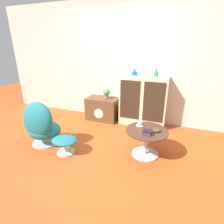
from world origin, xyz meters
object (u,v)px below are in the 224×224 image
at_px(ottoman, 65,142).
at_px(coffee_table, 146,139).
at_px(egg_chair, 41,125).
at_px(sideboard, 143,101).
at_px(book_stack, 147,132).
at_px(teacup, 140,124).
at_px(tv_console, 103,109).
at_px(vase_leftmost, 134,73).
at_px(vase_inner_left, 156,74).
at_px(bowl, 157,130).
at_px(potted_plant, 106,93).

height_order(ottoman, coffee_table, coffee_table).
relative_size(egg_chair, coffee_table, 1.25).
distance_m(sideboard, book_stack, 1.33).
bearing_deg(ottoman, teacup, 26.09).
relative_size(sideboard, book_stack, 7.75).
relative_size(sideboard, teacup, 9.64).
distance_m(sideboard, tv_console, 0.99).
distance_m(vase_leftmost, vase_inner_left, 0.44).
height_order(egg_chair, coffee_table, egg_chair).
distance_m(vase_leftmost, teacup, 1.29).
bearing_deg(tv_console, vase_leftmost, 3.56).
distance_m(vase_inner_left, bowl, 1.34).
bearing_deg(tv_console, potted_plant, 0.37).
relative_size(sideboard, tv_console, 1.49).
bearing_deg(ottoman, potted_plant, 86.11).
relative_size(vase_inner_left, book_stack, 1.14).
xyz_separation_m(egg_chair, bowl, (1.93, 0.37, 0.09)).
bearing_deg(teacup, potted_plant, 135.44).
height_order(sideboard, vase_leftmost, vase_leftmost).
distance_m(coffee_table, bowl, 0.22).
bearing_deg(egg_chair, book_stack, 6.59).
xyz_separation_m(coffee_table, teacup, (-0.14, 0.12, 0.18)).
relative_size(vase_leftmost, bowl, 1.07).
relative_size(sideboard, coffee_table, 1.64).
relative_size(tv_console, coffee_table, 1.10).
height_order(vase_inner_left, book_stack, vase_inner_left).
bearing_deg(vase_leftmost, bowl, -59.21).
xyz_separation_m(book_stack, bowl, (0.13, 0.16, -0.02)).
bearing_deg(teacup, egg_chair, -164.27).
bearing_deg(sideboard, bowl, -68.14).
distance_m(coffee_table, teacup, 0.25).
distance_m(potted_plant, teacup, 1.42).
bearing_deg(vase_inner_left, teacup, -93.15).
relative_size(ottoman, bowl, 3.44).
xyz_separation_m(sideboard, egg_chair, (-1.48, -1.49, -0.17)).
bearing_deg(teacup, vase_leftmost, 110.35).
bearing_deg(teacup, coffee_table, -40.10).
bearing_deg(bowl, book_stack, -128.00).
height_order(tv_console, egg_chair, egg_chair).
height_order(vase_leftmost, teacup, vase_leftmost).
bearing_deg(ottoman, tv_console, 89.89).
bearing_deg(coffee_table, sideboard, 104.77).
relative_size(coffee_table, book_stack, 4.74).
bearing_deg(vase_leftmost, vase_inner_left, 0.00).
height_order(tv_console, book_stack, tv_console).
height_order(potted_plant, bowl, potted_plant).
height_order(coffee_table, book_stack, book_stack).
height_order(egg_chair, ottoman, egg_chair).
bearing_deg(vase_inner_left, bowl, -78.41).
distance_m(egg_chair, vase_leftmost, 2.09).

